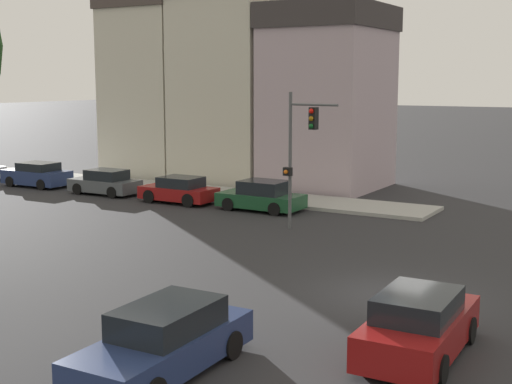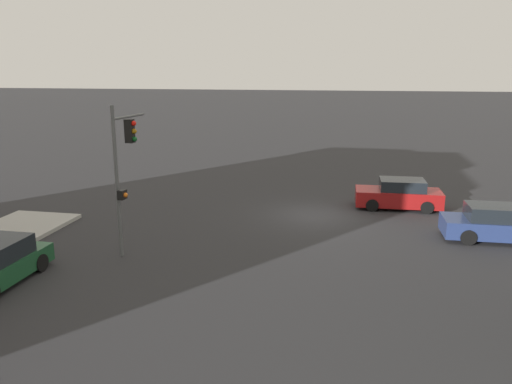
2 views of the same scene
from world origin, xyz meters
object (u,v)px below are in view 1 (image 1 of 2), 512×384
object	(u,v)px
crossing_car_0	(164,342)
parked_car_2	(105,183)
traffic_signal	(300,142)
parked_car_3	(37,175)
crossing_car_1	(419,325)
parked_car_0	(262,196)
parked_car_1	(179,190)

from	to	relation	value
crossing_car_0	parked_car_2	distance (m)	24.87
crossing_car_0	traffic_signal	bearing A→B (deg)	-165.03
crossing_car_0	parked_car_3	distance (m)	29.08
crossing_car_1	parked_car_2	xyz separation A→B (m)	(13.83, 21.98, -0.07)
crossing_car_0	parked_car_0	bearing A→B (deg)	-157.22
parked_car_1	parked_car_2	size ratio (longest dim) A/B	0.99
crossing_car_0	crossing_car_1	world-z (taller)	crossing_car_1
parked_car_1	parked_car_3	bearing A→B (deg)	-1.51
traffic_signal	parked_car_1	world-z (taller)	traffic_signal
parked_car_1	parked_car_2	bearing A→B (deg)	-1.26
crossing_car_1	parked_car_1	world-z (taller)	crossing_car_1
traffic_signal	parked_car_3	bearing A→B (deg)	-94.15
crossing_car_0	crossing_car_1	xyz separation A→B (m)	(3.71, -4.36, 0.01)
traffic_signal	parked_car_1	bearing A→B (deg)	-103.67
traffic_signal	parked_car_3	xyz separation A→B (m)	(3.13, 18.87, -3.01)
crossing_car_1	parked_car_3	distance (m)	30.79
crossing_car_1	parked_car_3	bearing A→B (deg)	61.50
parked_car_3	traffic_signal	bearing A→B (deg)	169.67
crossing_car_0	parked_car_2	world-z (taller)	crossing_car_0
parked_car_0	parked_car_2	world-z (taller)	parked_car_0
crossing_car_1	parked_car_0	distance (m)	18.58
crossing_car_1	parked_car_0	size ratio (longest dim) A/B	1.05
parked_car_0	parked_car_2	bearing A→B (deg)	1.09
traffic_signal	parked_car_0	xyz separation A→B (m)	(3.14, 3.65, -3.02)
parked_car_0	crossing_car_1	bearing A→B (deg)	131.14
parked_car_3	crossing_car_1	bearing A→B (deg)	152.06
parked_car_2	traffic_signal	bearing A→B (deg)	167.15
crossing_car_0	parked_car_0	world-z (taller)	crossing_car_0
traffic_signal	crossing_car_1	world-z (taller)	traffic_signal
parked_car_0	parked_car_1	xyz separation A→B (m)	(-0.28, 4.70, -0.03)
traffic_signal	parked_car_1	xyz separation A→B (m)	(2.86, 8.34, -3.05)
parked_car_2	crossing_car_0	bearing A→B (deg)	134.75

